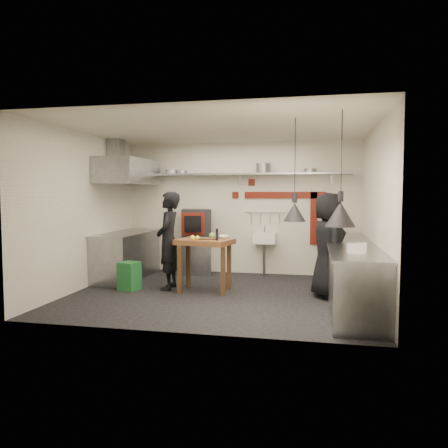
% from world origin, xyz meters
% --- Properties ---
extents(floor, '(5.00, 5.00, 0.00)m').
position_xyz_m(floor, '(0.00, 0.00, 0.00)').
color(floor, black).
rests_on(floor, ground).
extents(ceiling, '(5.00, 5.00, 0.00)m').
position_xyz_m(ceiling, '(0.00, 0.00, 2.80)').
color(ceiling, beige).
rests_on(ceiling, floor).
extents(wall_back, '(5.00, 0.04, 2.80)m').
position_xyz_m(wall_back, '(0.00, 2.10, 1.40)').
color(wall_back, silver).
rests_on(wall_back, floor).
extents(wall_front, '(5.00, 0.04, 2.80)m').
position_xyz_m(wall_front, '(0.00, -2.10, 1.40)').
color(wall_front, silver).
rests_on(wall_front, floor).
extents(wall_left, '(0.04, 4.20, 2.80)m').
position_xyz_m(wall_left, '(-2.50, 0.00, 1.40)').
color(wall_left, silver).
rests_on(wall_left, floor).
extents(wall_right, '(0.04, 4.20, 2.80)m').
position_xyz_m(wall_right, '(2.50, 0.00, 1.40)').
color(wall_right, silver).
rests_on(wall_right, floor).
extents(red_band_horiz, '(1.70, 0.02, 0.14)m').
position_xyz_m(red_band_horiz, '(0.95, 2.08, 1.68)').
color(red_band_horiz, '#61160C').
rests_on(red_band_horiz, wall_back).
extents(red_band_vert, '(0.14, 0.02, 1.10)m').
position_xyz_m(red_band_vert, '(1.55, 2.08, 1.20)').
color(red_band_vert, '#61160C').
rests_on(red_band_vert, wall_back).
extents(red_tile_a, '(0.14, 0.02, 0.14)m').
position_xyz_m(red_tile_a, '(0.25, 2.08, 1.95)').
color(red_tile_a, '#61160C').
rests_on(red_tile_a, wall_back).
extents(red_tile_b, '(0.14, 0.02, 0.14)m').
position_xyz_m(red_tile_b, '(-0.10, 2.08, 1.68)').
color(red_tile_b, '#61160C').
rests_on(red_tile_b, wall_back).
extents(back_shelf, '(4.60, 0.34, 0.04)m').
position_xyz_m(back_shelf, '(0.00, 1.92, 2.12)').
color(back_shelf, gray).
rests_on(back_shelf, wall_back).
extents(shelf_bracket_left, '(0.04, 0.06, 0.24)m').
position_xyz_m(shelf_bracket_left, '(-1.90, 2.07, 2.02)').
color(shelf_bracket_left, gray).
rests_on(shelf_bracket_left, wall_back).
extents(shelf_bracket_mid, '(0.04, 0.06, 0.24)m').
position_xyz_m(shelf_bracket_mid, '(0.00, 2.07, 2.02)').
color(shelf_bracket_mid, gray).
rests_on(shelf_bracket_mid, wall_back).
extents(shelf_bracket_right, '(0.04, 0.06, 0.24)m').
position_xyz_m(shelf_bracket_right, '(1.90, 2.07, 2.02)').
color(shelf_bracket_right, gray).
rests_on(shelf_bracket_right, wall_back).
extents(pan_far_left, '(0.30, 0.30, 0.09)m').
position_xyz_m(pan_far_left, '(-1.48, 1.92, 2.19)').
color(pan_far_left, gray).
rests_on(pan_far_left, back_shelf).
extents(pan_mid_left, '(0.28, 0.28, 0.07)m').
position_xyz_m(pan_mid_left, '(-1.25, 1.92, 2.18)').
color(pan_mid_left, gray).
rests_on(pan_mid_left, back_shelf).
extents(stock_pot, '(0.40, 0.40, 0.20)m').
position_xyz_m(stock_pot, '(0.51, 1.92, 2.24)').
color(stock_pot, gray).
rests_on(stock_pot, back_shelf).
extents(pan_right, '(0.29, 0.29, 0.08)m').
position_xyz_m(pan_right, '(1.47, 1.92, 2.18)').
color(pan_right, gray).
rests_on(pan_right, back_shelf).
extents(oven_stand, '(0.78, 0.73, 0.80)m').
position_xyz_m(oven_stand, '(-0.91, 1.79, 0.40)').
color(oven_stand, gray).
rests_on(oven_stand, floor).
extents(combi_oven, '(0.74, 0.71, 0.58)m').
position_xyz_m(combi_oven, '(-0.89, 1.82, 1.09)').
color(combi_oven, black).
rests_on(combi_oven, oven_stand).
extents(oven_door, '(0.46, 0.14, 0.46)m').
position_xyz_m(oven_door, '(-0.89, 1.52, 1.09)').
color(oven_door, '#61160C').
rests_on(oven_door, combi_oven).
extents(oven_glass, '(0.34, 0.10, 0.34)m').
position_xyz_m(oven_glass, '(-0.87, 1.44, 1.09)').
color(oven_glass, black).
rests_on(oven_glass, oven_door).
extents(hand_sink, '(0.46, 0.34, 0.22)m').
position_xyz_m(hand_sink, '(0.55, 1.92, 0.78)').
color(hand_sink, white).
rests_on(hand_sink, wall_back).
extents(sink_tap, '(0.03, 0.03, 0.14)m').
position_xyz_m(sink_tap, '(0.55, 1.92, 0.96)').
color(sink_tap, gray).
rests_on(sink_tap, hand_sink).
extents(sink_drain, '(0.06, 0.06, 0.66)m').
position_xyz_m(sink_drain, '(0.55, 1.88, 0.34)').
color(sink_drain, gray).
rests_on(sink_drain, floor).
extents(utensil_rail, '(0.90, 0.02, 0.02)m').
position_xyz_m(utensil_rail, '(0.55, 2.06, 1.32)').
color(utensil_rail, gray).
rests_on(utensil_rail, wall_back).
extents(counter_right, '(0.70, 3.80, 0.90)m').
position_xyz_m(counter_right, '(2.15, 0.00, 0.45)').
color(counter_right, gray).
rests_on(counter_right, floor).
extents(counter_right_top, '(0.76, 3.90, 0.03)m').
position_xyz_m(counter_right_top, '(2.15, 0.00, 0.92)').
color(counter_right_top, gray).
rests_on(counter_right_top, counter_right).
extents(plate_stack, '(0.26, 0.26, 0.13)m').
position_xyz_m(plate_stack, '(2.12, -1.18, 1.00)').
color(plate_stack, white).
rests_on(plate_stack, counter_right_top).
extents(small_bowl_right, '(0.22, 0.22, 0.05)m').
position_xyz_m(small_bowl_right, '(2.10, -1.12, 0.96)').
color(small_bowl_right, white).
rests_on(small_bowl_right, counter_right_top).
extents(counter_left, '(0.70, 1.90, 0.90)m').
position_xyz_m(counter_left, '(-2.15, 1.05, 0.45)').
color(counter_left, gray).
rests_on(counter_left, floor).
extents(counter_left_top, '(0.76, 2.00, 0.03)m').
position_xyz_m(counter_left_top, '(-2.15, 1.05, 0.92)').
color(counter_left_top, gray).
rests_on(counter_left_top, counter_left).
extents(extractor_hood, '(0.78, 1.60, 0.50)m').
position_xyz_m(extractor_hood, '(-2.10, 1.05, 2.15)').
color(extractor_hood, gray).
rests_on(extractor_hood, ceiling).
extents(hood_duct, '(0.28, 0.28, 0.50)m').
position_xyz_m(hood_duct, '(-2.35, 1.05, 2.55)').
color(hood_duct, gray).
rests_on(hood_duct, ceiling).
extents(green_bin, '(0.38, 0.38, 0.50)m').
position_xyz_m(green_bin, '(-1.64, 0.02, 0.25)').
color(green_bin, '#1D622C').
rests_on(green_bin, floor).
extents(prep_table, '(1.03, 0.82, 0.92)m').
position_xyz_m(prep_table, '(-0.30, 0.19, 0.46)').
color(prep_table, brown).
rests_on(prep_table, floor).
extents(cutting_board, '(0.38, 0.30, 0.02)m').
position_xyz_m(cutting_board, '(-0.22, 0.16, 0.93)').
color(cutting_board, '#462E19').
rests_on(cutting_board, prep_table).
extents(pepper_mill, '(0.06, 0.06, 0.20)m').
position_xyz_m(pepper_mill, '(-0.04, 0.03, 1.02)').
color(pepper_mill, black).
rests_on(pepper_mill, prep_table).
extents(lemon_a, '(0.11, 0.11, 0.08)m').
position_xyz_m(lemon_a, '(-0.47, 0.02, 0.96)').
color(lemon_a, yellow).
rests_on(lemon_a, prep_table).
extents(lemon_b, '(0.09, 0.09, 0.07)m').
position_xyz_m(lemon_b, '(-0.39, 0.03, 0.96)').
color(lemon_b, yellow).
rests_on(lemon_b, prep_table).
extents(veg_ball, '(0.14, 0.14, 0.11)m').
position_xyz_m(veg_ball, '(-0.20, 0.32, 0.97)').
color(veg_ball, olive).
rests_on(veg_ball, prep_table).
extents(steel_tray, '(0.22, 0.17, 0.03)m').
position_xyz_m(steel_tray, '(-0.55, 0.30, 0.94)').
color(steel_tray, gray).
rests_on(steel_tray, prep_table).
extents(bowl, '(0.22, 0.22, 0.06)m').
position_xyz_m(bowl, '(-0.00, 0.39, 0.95)').
color(bowl, white).
rests_on(bowl, prep_table).
extents(heat_lamp_near, '(0.36, 0.36, 1.49)m').
position_xyz_m(heat_lamp_near, '(1.28, -0.72, 2.05)').
color(heat_lamp_near, black).
rests_on(heat_lamp_near, ceiling).
extents(heat_lamp_far, '(0.48, 0.48, 1.52)m').
position_xyz_m(heat_lamp_far, '(1.90, -1.23, 2.04)').
color(heat_lamp_far, black).
rests_on(heat_lamp_far, ceiling).
extents(chef_left, '(0.47, 0.67, 1.75)m').
position_xyz_m(chef_left, '(-0.98, 0.23, 0.87)').
color(chef_left, black).
rests_on(chef_left, floor).
extents(chef_right, '(0.79, 0.98, 1.73)m').
position_xyz_m(chef_right, '(1.79, 0.18, 0.86)').
color(chef_right, black).
rests_on(chef_right, floor).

